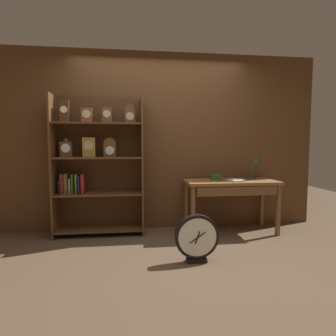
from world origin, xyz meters
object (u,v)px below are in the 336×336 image
object	(u,v)px
bookshelf	(97,164)
desk_lamp	(255,166)
toolbox_small	(216,177)
open_repair_manual	(236,180)
workbench	(231,187)
round_clock_large	(197,238)

from	to	relation	value
bookshelf	desk_lamp	distance (m)	2.26
bookshelf	toolbox_small	bearing A→B (deg)	-2.38
open_repair_manual	bookshelf	bearing A→B (deg)	167.04
desk_lamp	workbench	bearing A→B (deg)	-166.67
desk_lamp	round_clock_large	bearing A→B (deg)	-137.34
bookshelf	open_repair_manual	xyz separation A→B (m)	(1.90, -0.25, -0.23)
workbench	desk_lamp	distance (m)	0.49
desk_lamp	open_repair_manual	bearing A→B (deg)	-154.17
bookshelf	open_repair_manual	bearing A→B (deg)	-7.40
round_clock_large	bookshelf	bearing A→B (deg)	137.01
workbench	open_repair_manual	xyz separation A→B (m)	(0.04, -0.08, 0.11)
bookshelf	open_repair_manual	world-z (taller)	bookshelf
toolbox_small	open_repair_manual	size ratio (longest dim) A/B	0.68
desk_lamp	round_clock_large	world-z (taller)	desk_lamp
workbench	open_repair_manual	distance (m)	0.14
workbench	round_clock_large	xyz separation A→B (m)	(-0.71, -0.91, -0.39)
toolbox_small	open_repair_manual	world-z (taller)	toolbox_small
workbench	open_repair_manual	world-z (taller)	open_repair_manual
desk_lamp	round_clock_large	xyz separation A→B (m)	(-1.09, -1.01, -0.68)
round_clock_large	desk_lamp	bearing A→B (deg)	42.66
open_repair_manual	workbench	bearing A→B (deg)	109.10
desk_lamp	open_repair_manual	world-z (taller)	desk_lamp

